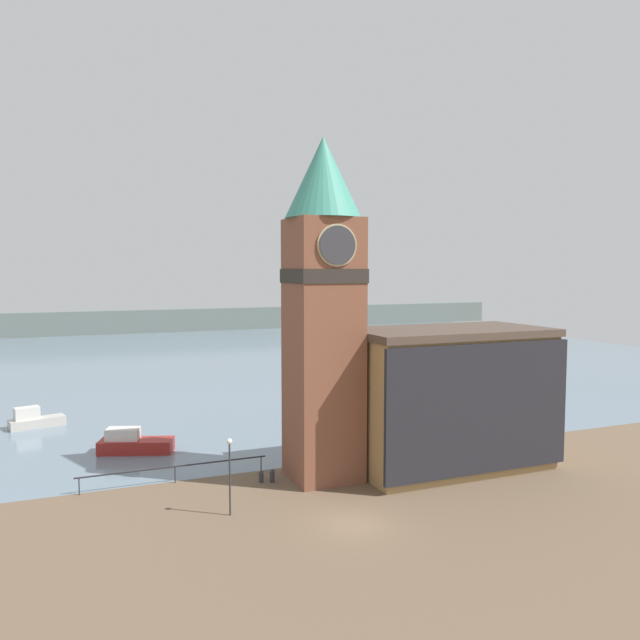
{
  "coord_description": "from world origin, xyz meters",
  "views": [
    {
      "loc": [
        -13.99,
        -29.3,
        13.6
      ],
      "look_at": [
        0.38,
        5.73,
        10.57
      ],
      "focal_mm": 35.0,
      "sensor_mm": 36.0,
      "label": 1
    }
  ],
  "objects_px": {
    "lamp_post": "(230,463)",
    "boat_near": "(133,443)",
    "clock_tower": "(323,300)",
    "boat_far": "(34,420)",
    "mooring_bollard_far": "(261,476)",
    "mooring_bollard_near": "(272,475)",
    "pier_building": "(449,397)"
  },
  "relations": [
    {
      "from": "mooring_bollard_near",
      "to": "lamp_post",
      "type": "height_order",
      "value": "lamp_post"
    },
    {
      "from": "pier_building",
      "to": "lamp_post",
      "type": "relative_size",
      "value": 3.16
    },
    {
      "from": "lamp_post",
      "to": "boat_near",
      "type": "bearing_deg",
      "value": 104.43
    },
    {
      "from": "mooring_bollard_near",
      "to": "pier_building",
      "type": "bearing_deg",
      "value": -6.77
    },
    {
      "from": "clock_tower",
      "to": "mooring_bollard_near",
      "type": "bearing_deg",
      "value": 172.69
    },
    {
      "from": "boat_near",
      "to": "boat_far",
      "type": "height_order",
      "value": "boat_far"
    },
    {
      "from": "clock_tower",
      "to": "mooring_bollard_near",
      "type": "xyz_separation_m",
      "value": [
        -3.38,
        0.43,
        -11.23
      ]
    },
    {
      "from": "pier_building",
      "to": "boat_far",
      "type": "bearing_deg",
      "value": 140.26
    },
    {
      "from": "boat_near",
      "to": "pier_building",
      "type": "bearing_deg",
      "value": -10.66
    },
    {
      "from": "boat_near",
      "to": "boat_far",
      "type": "bearing_deg",
      "value": 143.11
    },
    {
      "from": "pier_building",
      "to": "boat_near",
      "type": "bearing_deg",
      "value": 149.66
    },
    {
      "from": "boat_far",
      "to": "mooring_bollard_near",
      "type": "bearing_deg",
      "value": -69.91
    },
    {
      "from": "pier_building",
      "to": "mooring_bollard_far",
      "type": "bearing_deg",
      "value": 172.44
    },
    {
      "from": "boat_near",
      "to": "mooring_bollard_near",
      "type": "relative_size",
      "value": 6.81
    },
    {
      "from": "pier_building",
      "to": "mooring_bollard_near",
      "type": "bearing_deg",
      "value": 173.23
    },
    {
      "from": "pier_building",
      "to": "boat_far",
      "type": "xyz_separation_m",
      "value": [
        -27.11,
        22.54,
        -4.16
      ]
    },
    {
      "from": "pier_building",
      "to": "mooring_bollard_near",
      "type": "distance_m",
      "value": 13.19
    },
    {
      "from": "boat_far",
      "to": "pier_building",
      "type": "bearing_deg",
      "value": -54.66
    },
    {
      "from": "clock_tower",
      "to": "lamp_post",
      "type": "xyz_separation_m",
      "value": [
        -7.22,
        -3.89,
        -8.69
      ]
    },
    {
      "from": "boat_far",
      "to": "mooring_bollard_far",
      "type": "relative_size",
      "value": 6.39
    },
    {
      "from": "clock_tower",
      "to": "boat_near",
      "type": "xyz_separation_m",
      "value": [
        -10.96,
        10.63,
        -11.0
      ]
    },
    {
      "from": "boat_near",
      "to": "mooring_bollard_far",
      "type": "distance_m",
      "value": 12.11
    },
    {
      "from": "clock_tower",
      "to": "mooring_bollard_far",
      "type": "xyz_separation_m",
      "value": [
        -4.04,
        0.69,
        -11.29
      ]
    },
    {
      "from": "boat_near",
      "to": "mooring_bollard_far",
      "type": "relative_size",
      "value": 7.77
    },
    {
      "from": "pier_building",
      "to": "mooring_bollard_far",
      "type": "relative_size",
      "value": 18.69
    },
    {
      "from": "clock_tower",
      "to": "mooring_bollard_near",
      "type": "relative_size",
      "value": 26.22
    },
    {
      "from": "mooring_bollard_far",
      "to": "lamp_post",
      "type": "distance_m",
      "value": 6.16
    },
    {
      "from": "mooring_bollard_far",
      "to": "boat_far",
      "type": "bearing_deg",
      "value": 124.11
    },
    {
      "from": "clock_tower",
      "to": "boat_far",
      "type": "distance_m",
      "value": 30.21
    },
    {
      "from": "boat_far",
      "to": "lamp_post",
      "type": "relative_size",
      "value": 1.08
    },
    {
      "from": "clock_tower",
      "to": "mooring_bollard_near",
      "type": "distance_m",
      "value": 11.74
    },
    {
      "from": "mooring_bollard_far",
      "to": "lamp_post",
      "type": "bearing_deg",
      "value": -124.8
    }
  ]
}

